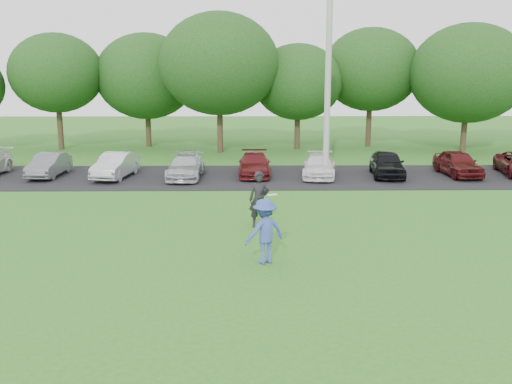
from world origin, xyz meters
The scene contains 7 objects.
ground centered at (0.00, 0.00, 0.00)m, with size 100.00×100.00×0.00m, color #296C1E.
parking_lot centered at (0.00, 13.00, 0.01)m, with size 32.00×6.50×0.03m, color black.
utility_pole centered at (3.43, 12.17, 5.09)m, with size 0.28×0.28×10.19m, color #A5A6A1.
frisbee_player centered at (0.19, 0.38, 0.90)m, with size 1.33×1.15×2.01m.
camera_bystander centered at (0.12, 3.98, 0.94)m, with size 0.72×0.50×1.88m.
parked_cars centered at (0.20, 13.04, 0.61)m, with size 28.73×4.64×1.26m.
tree_row centered at (1.51, 22.76, 4.91)m, with size 42.39×9.85×8.64m.
Camera 1 is at (-0.27, -14.40, 5.17)m, focal length 40.00 mm.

